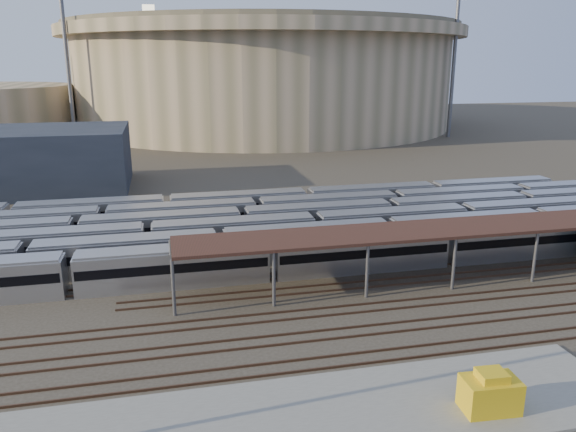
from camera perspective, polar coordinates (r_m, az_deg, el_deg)
The scene contains 10 objects.
ground at distance 48.73m, azimuth -1.80°, elevation -9.80°, with size 420.00×420.00×0.00m, color #383026.
apron at distance 35.23m, azimuth -5.37°, elevation -20.68°, with size 50.00×9.00×0.20m, color gray.
subway_trains at distance 65.21m, azimuth -4.48°, elevation -1.46°, with size 128.53×23.90×3.60m.
inspection_shed at distance 58.29m, azimuth 19.11°, elevation -1.12°, with size 60.30×6.00×5.30m.
empty_tracks at distance 44.31m, azimuth -0.54°, elevation -12.41°, with size 170.00×9.62×0.18m.
stadium at distance 186.27m, azimuth -2.50°, elevation 14.26°, with size 124.00×124.00×32.50m.
floodlight_0 at distance 154.78m, azimuth -21.51°, elevation 14.50°, with size 4.00×1.00×38.40m.
floodlight_2 at distance 163.19m, azimuth 16.51°, elevation 14.93°, with size 4.00×1.00×38.40m.
floodlight_3 at distance 203.24m, azimuth -13.69°, elevation 15.14°, with size 4.00×1.00×38.40m.
yellow_equipment at distance 37.88m, azimuth 19.82°, elevation -16.69°, with size 3.36×2.10×2.10m, color gold.
Camera 1 is at (-8.20, -43.24, 20.93)m, focal length 35.00 mm.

